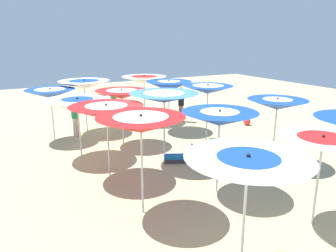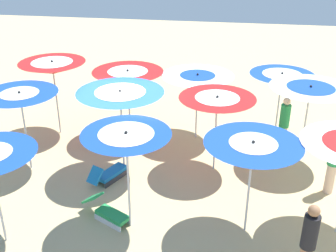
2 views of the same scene
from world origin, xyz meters
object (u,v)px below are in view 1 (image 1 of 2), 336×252
(beach_umbrella_3, at_px, (169,86))
(beach_umbrella_14, at_px, (50,94))
(beach_umbrella_2, at_px, (208,89))
(beach_umbrella_11, at_px, (141,124))
(beach_umbrella_6, at_px, (220,118))
(lounger_1, at_px, (212,145))
(beach_umbrella_1, at_px, (277,104))
(beach_umbrella_5, at_px, (323,144))
(beach_umbrella_4, at_px, (144,80))
(beach_umbrella_10, at_px, (247,169))
(beach_umbrella_13, at_px, (78,105))
(beach_umbrella_7, at_px, (164,98))
(beachgoer_1, at_px, (75,116))
(beach_umbrella_8, at_px, (122,94))
(lounger_0, at_px, (181,156))
(beachgoer_2, at_px, (181,103))
(beach_ball, at_px, (247,122))
(beachgoer_0, at_px, (114,106))
(beach_umbrella_12, at_px, (107,112))
(beach_umbrella_9, at_px, (84,85))

(beach_umbrella_3, distance_m, beach_umbrella_14, 5.01)
(beach_umbrella_2, relative_size, beach_umbrella_11, 0.98)
(beach_umbrella_6, height_order, lounger_1, beach_umbrella_6)
(beach_umbrella_1, bearing_deg, beach_umbrella_5, 57.70)
(beach_umbrella_4, relative_size, beach_umbrella_10, 0.99)
(beach_umbrella_4, relative_size, beach_umbrella_13, 1.05)
(beach_umbrella_5, distance_m, beach_umbrella_7, 5.22)
(beach_umbrella_1, height_order, beach_umbrella_10, beach_umbrella_10)
(beach_umbrella_13, distance_m, beachgoer_1, 2.90)
(beach_umbrella_8, distance_m, lounger_1, 3.98)
(beachgoer_1, bearing_deg, lounger_1, 53.99)
(beach_umbrella_2, bearing_deg, beach_umbrella_11, 38.54)
(beach_umbrella_6, distance_m, lounger_0, 3.07)
(beach_umbrella_2, relative_size, beachgoer_1, 1.43)
(beach_umbrella_3, bearing_deg, beachgoer_1, -15.71)
(beach_umbrella_13, bearing_deg, beachgoer_2, -155.14)
(beach_umbrella_11, relative_size, beach_ball, 7.17)
(lounger_0, bearing_deg, beachgoer_0, -59.91)
(beach_umbrella_12, relative_size, beachgoer_2, 1.31)
(beach_umbrella_1, height_order, beach_umbrella_6, beach_umbrella_6)
(beach_umbrella_13, xyz_separation_m, lounger_1, (-4.55, 1.62, -1.70))
(beach_umbrella_8, xyz_separation_m, beachgoer_0, (-0.69, -3.01, -1.08))
(lounger_0, bearing_deg, lounger_1, -138.06)
(beach_umbrella_4, relative_size, beach_umbrella_6, 0.99)
(beach_umbrella_2, distance_m, beach_umbrella_4, 4.71)
(beach_umbrella_9, xyz_separation_m, beachgoer_0, (-1.50, -0.54, -1.20))
(beach_umbrella_12, height_order, lounger_0, beach_umbrella_12)
(beach_umbrella_3, xyz_separation_m, lounger_0, (1.53, 3.63, -1.85))
(beach_umbrella_2, relative_size, lounger_1, 1.89)
(lounger_1, bearing_deg, lounger_0, 133.71)
(beach_umbrella_9, distance_m, beach_umbrella_10, 10.53)
(beach_umbrella_2, height_order, beachgoer_2, beach_umbrella_2)
(beach_umbrella_4, xyz_separation_m, beach_ball, (-4.04, 3.12, -1.94))
(beach_umbrella_5, height_order, beach_umbrella_9, beach_umbrella_9)
(beach_umbrella_14, xyz_separation_m, beach_ball, (-8.68, 2.06, -1.79))
(beach_umbrella_12, bearing_deg, beachgoer_0, -110.99)
(beach_umbrella_9, xyz_separation_m, beach_umbrella_11, (0.70, 7.66, 0.12))
(beach_umbrella_4, xyz_separation_m, beachgoer_2, (-1.59, 0.95, -1.18))
(beach_umbrella_6, distance_m, lounger_1, 3.91)
(beach_umbrella_6, height_order, beach_umbrella_12, beach_umbrella_6)
(beach_umbrella_3, distance_m, beach_umbrella_8, 2.71)
(beachgoer_2, bearing_deg, beach_umbrella_1, -72.93)
(beach_umbrella_1, xyz_separation_m, beach_umbrella_12, (5.27, -1.56, 0.02))
(beach_umbrella_7, bearing_deg, beachgoer_1, -66.31)
(beach_umbrella_7, xyz_separation_m, beach_umbrella_14, (2.89, -4.35, -0.28))
(beach_umbrella_4, relative_size, beach_umbrella_9, 0.98)
(beach_umbrella_11, bearing_deg, beach_ball, -147.48)
(beach_umbrella_6, relative_size, beach_umbrella_13, 1.05)
(beach_umbrella_4, xyz_separation_m, lounger_0, (1.25, 5.69, -1.90))
(beach_umbrella_10, height_order, beach_umbrella_14, beach_umbrella_10)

